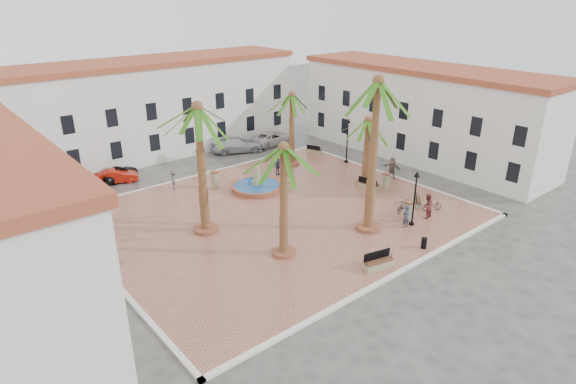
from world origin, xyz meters
The scene contains 36 objects.
ground centered at (0.00, 0.00, 0.00)m, with size 120.00×120.00×0.00m, color #56544F.
plaza centered at (0.00, 0.00, 0.07)m, with size 26.00×22.00×0.15m, color #AA6753.
kerb_n centered at (0.00, 11.00, 0.08)m, with size 26.30×0.30×0.16m, color silver.
kerb_s centered at (0.00, -11.00, 0.08)m, with size 26.30×0.30×0.16m, color silver.
kerb_e centered at (13.00, 0.00, 0.08)m, with size 0.30×22.30×0.16m, color silver.
kerb_w centered at (-13.00, 0.00, 0.08)m, with size 0.30×22.30×0.16m, color silver.
building_north centered at (0.00, 19.99, 4.77)m, with size 30.40×7.40×9.50m.
building_east centered at (19.99, 2.00, 4.52)m, with size 7.40×26.40×9.00m.
fountain centered at (1.58, 4.79, 0.45)m, with size 4.29×4.29×2.22m.
palm_nw centered at (-5.64, 0.96, 7.92)m, with size 5.60×5.60×9.11m.
palm_sw centered at (-3.50, -5.00, 6.43)m, with size 4.90×4.90×7.43m.
palm_s centered at (3.26, -6.06, 9.43)m, with size 5.57×5.57×10.69m.
palm_e centered at (9.52, -0.09, 5.12)m, with size 4.61×4.61×6.02m.
palm_ne centered at (7.91, 7.76, 6.10)m, with size 4.80×4.80×7.07m.
bench_s centered at (-0.19, -9.95, 0.45)m, with size 2.07×1.04×1.05m.
bench_se centered at (9.34, -5.83, 0.39)m, with size 1.58×1.39×0.85m.
bench_e centered at (8.92, -1.11, 0.43)m, with size 0.86×1.96×1.00m.
bench_ne centered at (11.98, 9.01, 0.39)m, with size 1.02×1.67×0.84m.
lamppost_s centered at (6.15, -7.64, 2.91)m, with size 0.44×0.44×4.07m.
lamppost_e centered at (12.40, 4.82, 3.11)m, with size 0.48×0.48×4.38m.
bollard_se centered at (6.38, -7.14, 0.95)m, with size 0.66×0.66×1.54m.
bollard_n centered at (-0.95, 7.31, 0.92)m, with size 0.60×0.60×1.48m.
bollard_e centered at (9.83, -2.21, 0.92)m, with size 0.59×0.59×1.49m.
litter_bin centered at (3.96, -10.22, 0.51)m, with size 0.37×0.37×0.72m, color black.
cyclist_a centered at (5.45, -7.59, 0.99)m, with size 0.61×0.40×1.68m, color #2F344A.
bicycle_a centered at (9.32, -7.13, 0.56)m, with size 0.54×1.55×0.82m, color black.
cyclist_b centered at (7.90, -7.60, 1.09)m, with size 0.91×0.71×1.87m, color maroon.
bicycle_b centered at (7.40, -5.89, 0.64)m, with size 0.46×1.62×0.98m, color black.
pedestrian_fountain_a centered at (3.11, 2.87, 1.04)m, with size 0.87×0.56×1.78m, color #816D53.
pedestrian_fountain_b centered at (5.13, 6.43, 0.98)m, with size 0.98×0.41×1.67m, color #2E3450.
pedestrian_north centered at (-3.67, 9.37, 0.98)m, with size 1.07×0.62×1.66m, color #4B4C50.
pedestrian_east centered at (12.40, -0.72, 1.11)m, with size 1.79×0.57×1.93m, color #675850.
car_black centered at (-6.37, 14.82, 0.65)m, with size 1.53×3.80×1.29m, color black.
car_red centered at (-6.78, 14.25, 0.61)m, with size 1.29×3.70×1.22m, color #A31608.
car_silver centered at (6.38, 14.75, 0.77)m, with size 2.15×5.30×1.54m, color #B8B8C2.
car_white centered at (10.86, 14.50, 0.72)m, with size 2.39×5.18×1.44m, color beige.
Camera 1 is at (-20.34, -25.68, 15.55)m, focal length 30.00 mm.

